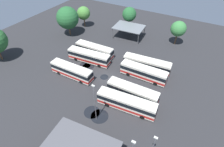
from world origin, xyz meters
TOP-DOWN VIEW (x-y plane):
  - ground_plane at (0.00, 0.00)m, footprint 96.27×96.27m
  - bus_row0_slot1 at (-8.04, -4.14)m, footprint 11.65×2.70m
  - bus_row0_slot3 at (-7.98, 3.25)m, footprint 12.51×3.66m
  - bus_row0_slot4 at (-8.49, 6.82)m, footprint 11.85×2.77m
  - bus_row1_slot0 at (8.68, -6.71)m, footprint 12.77×3.70m
  - bus_row1_slot1 at (8.46, -3.23)m, footprint 11.70×2.76m
  - bus_row1_slot3 at (8.01, 4.36)m, footprint 11.89×2.68m
  - bus_row1_slot4 at (7.46, 8.00)m, footprint 12.74×3.60m
  - maintenance_shelter at (-4.55, 21.90)m, footprint 10.25×7.79m
  - lamp_post_mid_lot at (4.64, -12.16)m, footprint 0.56×0.28m
  - tree_west_edge at (10.72, 25.30)m, footprint 4.78×4.78m
  - tree_east_edge at (-22.77, 21.19)m, footprint 4.80×4.80m
  - tree_northwest at (-7.26, 27.59)m, footprint 4.99×4.99m
  - tree_south_edge at (-23.43, 13.31)m, footprint 7.42×7.42m
  - puddle_back_corner at (2.83, -11.17)m, footprint 3.38×3.38m
  - puddle_centre_drain at (-8.07, 1.25)m, footprint 3.10×3.10m
  - puddle_front_lane at (-6.96, 1.25)m, footprint 3.34×3.34m
  - puddle_between_rows at (4.81, -11.24)m, footprint 3.71×3.71m
  - puddle_near_shelter at (-0.76, -0.31)m, footprint 2.15×2.15m

SIDE VIEW (x-z plane):
  - ground_plane at x=0.00m, z-range 0.00..0.00m
  - puddle_back_corner at x=2.83m, z-range 0.00..0.01m
  - puddle_centre_drain at x=-8.07m, z-range 0.00..0.01m
  - puddle_front_lane at x=-6.96m, z-range 0.00..0.01m
  - puddle_between_rows at x=4.81m, z-range 0.00..0.01m
  - puddle_near_shelter at x=-0.76m, z-range 0.00..0.01m
  - bus_row0_slot1 at x=-8.04m, z-range 0.10..3.53m
  - bus_row1_slot1 at x=8.46m, z-range 0.10..3.53m
  - bus_row0_slot4 at x=-8.49m, z-range 0.10..3.53m
  - bus_row1_slot3 at x=8.01m, z-range 0.10..3.53m
  - bus_row0_slot3 at x=-7.98m, z-range 0.10..3.53m
  - bus_row1_slot4 at x=7.46m, z-range 0.10..3.53m
  - bus_row1_slot0 at x=8.68m, z-range 0.10..3.53m
  - maintenance_shelter at x=-4.55m, z-range 1.78..5.69m
  - tree_east_edge at x=-22.77m, z-range 1.39..9.00m
  - lamp_post_mid_lot at x=4.64m, z-range 0.42..10.00m
  - tree_west_edge at x=10.72m, z-range 1.49..9.28m
  - tree_northwest at x=-7.26m, z-range 1.55..9.68m
  - tree_south_edge at x=-23.43m, z-range 1.21..11.05m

